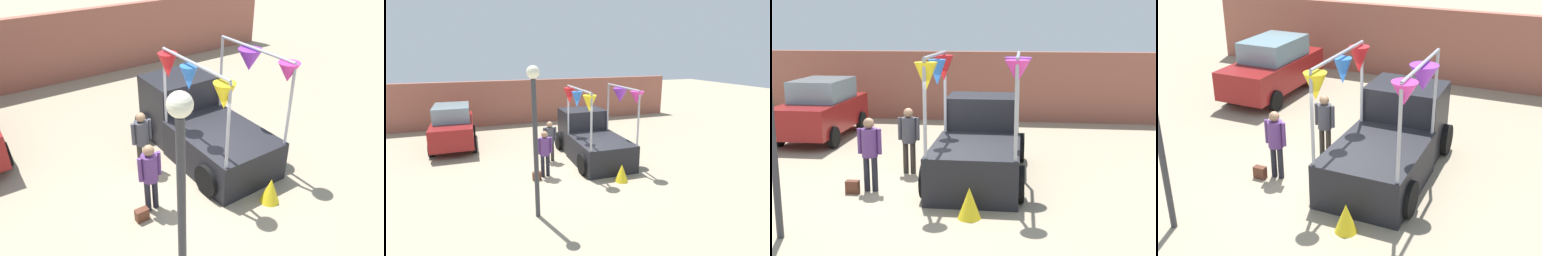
# 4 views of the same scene
# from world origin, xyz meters

# --- Properties ---
(ground_plane) EXTENTS (60.00, 60.00, 0.00)m
(ground_plane) POSITION_xyz_m (0.00, 0.00, 0.00)
(ground_plane) COLOR gray
(vendor_truck) EXTENTS (2.47, 4.10, 2.97)m
(vendor_truck) POSITION_xyz_m (0.88, 1.17, 0.86)
(vendor_truck) COLOR black
(vendor_truck) RESTS_ON ground
(parked_car) EXTENTS (1.88, 4.00, 1.88)m
(parked_car) POSITION_xyz_m (-4.48, 4.53, 0.94)
(parked_car) COLOR maroon
(parked_car) RESTS_ON ground
(person_customer) EXTENTS (0.53, 0.34, 1.62)m
(person_customer) POSITION_xyz_m (-1.37, -0.28, 0.98)
(person_customer) COLOR black
(person_customer) RESTS_ON ground
(person_vendor) EXTENTS (0.53, 0.34, 1.61)m
(person_vendor) POSITION_xyz_m (-0.83, 1.10, 0.97)
(person_vendor) COLOR #2D2823
(person_vendor) RESTS_ON ground
(handbag) EXTENTS (0.28, 0.16, 0.28)m
(handbag) POSITION_xyz_m (-1.72, -0.48, 0.14)
(handbag) COLOR #592D1E
(handbag) RESTS_ON ground
(brick_boundary_wall) EXTENTS (18.00, 0.36, 2.60)m
(brick_boundary_wall) POSITION_xyz_m (0.00, 8.12, 1.30)
(brick_boundary_wall) COLOR #9E5947
(brick_boundary_wall) RESTS_ON ground
(folded_kite_bundle_sunflower) EXTENTS (0.62, 0.62, 0.60)m
(folded_kite_bundle_sunflower) POSITION_xyz_m (0.93, -1.55, 0.30)
(folded_kite_bundle_sunflower) COLOR yellow
(folded_kite_bundle_sunflower) RESTS_ON ground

